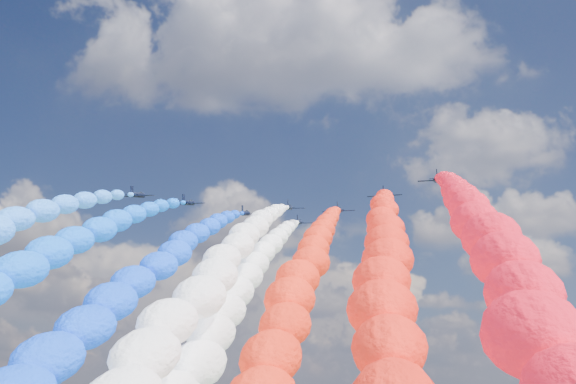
# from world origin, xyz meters

# --- Properties ---
(jet_0) EXTENTS (8.03, 10.98, 4.95)m
(jet_0) POSITION_xyz_m (-33.85, -5.30, 97.94)
(jet_0) COLOR black
(trail_0) EXTENTS (7.00, 107.81, 51.92)m
(trail_0) POSITION_xyz_m (-33.85, -60.08, 74.35)
(trail_0) COLOR #2D7DFE
(jet_1) EXTENTS (8.29, 11.16, 4.95)m
(jet_1) POSITION_xyz_m (-24.08, 2.91, 97.94)
(jet_1) COLOR black
(trail_1) EXTENTS (7.00, 107.81, 51.92)m
(trail_1) POSITION_xyz_m (-24.08, -51.88, 74.35)
(trail_1) COLOR blue
(jet_2) EXTENTS (8.06, 11.00, 4.95)m
(jet_2) POSITION_xyz_m (-12.51, 14.58, 97.94)
(jet_2) COLOR black
(trail_2) EXTENTS (7.00, 107.81, 51.92)m
(trail_2) POSITION_xyz_m (-12.51, -40.20, 74.35)
(trail_2) COLOR blue
(jet_3) EXTENTS (8.68, 11.44, 4.95)m
(jet_3) POSITION_xyz_m (-0.71, 10.73, 97.94)
(jet_3) COLOR black
(trail_3) EXTENTS (7.00, 107.81, 51.92)m
(trail_3) POSITION_xyz_m (-0.71, -44.05, 74.35)
(trail_3) COLOR white
(jet_4) EXTENTS (8.33, 11.19, 4.95)m
(jet_4) POSITION_xyz_m (-0.27, 25.91, 97.94)
(jet_4) COLOR black
(trail_4) EXTENTS (7.00, 107.81, 51.92)m
(trail_4) POSITION_xyz_m (-0.27, -28.88, 74.35)
(trail_4) COLOR white
(jet_5) EXTENTS (8.18, 11.08, 4.95)m
(jet_5) POSITION_xyz_m (11.28, 14.97, 97.94)
(jet_5) COLOR black
(trail_5) EXTENTS (7.00, 107.81, 51.92)m
(trail_5) POSITION_xyz_m (11.28, -39.82, 74.35)
(trail_5) COLOR #FA2A14
(jet_6) EXTENTS (8.65, 11.42, 4.95)m
(jet_6) POSITION_xyz_m (22.84, 2.86, 97.94)
(jet_6) COLOR black
(trail_6) EXTENTS (7.00, 107.81, 51.92)m
(trail_6) POSITION_xyz_m (22.84, -51.92, 74.35)
(trail_6) COLOR red
(jet_7) EXTENTS (8.26, 11.14, 4.95)m
(jet_7) POSITION_xyz_m (34.06, -7.40, 97.94)
(jet_7) COLOR black
(trail_7) EXTENTS (7.00, 107.81, 51.92)m
(trail_7) POSITION_xyz_m (34.06, -62.19, 74.35)
(trail_7) COLOR red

